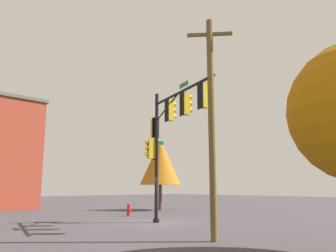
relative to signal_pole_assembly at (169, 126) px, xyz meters
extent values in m
plane|color=#413C41|center=(-1.53, 0.49, -5.18)|extent=(120.00, 120.00, 0.00)
cylinder|color=black|center=(-1.53, 0.49, -1.48)|extent=(0.20, 0.20, 7.40)
cylinder|color=black|center=(-1.53, 0.49, -5.08)|extent=(0.36, 0.36, 0.20)
cylinder|color=black|center=(1.32, -0.35, 1.61)|extent=(5.75, 1.82, 0.14)
cylinder|color=black|center=(-0.25, 0.11, 1.11)|extent=(2.62, 0.84, 1.07)
cube|color=gold|center=(0.10, 0.01, 0.86)|extent=(0.41, 0.44, 1.10)
cube|color=black|center=(0.05, -0.18, 0.86)|extent=(0.43, 0.16, 1.22)
sphere|color=maroon|center=(0.16, 0.20, 1.20)|extent=(0.22, 0.22, 0.22)
cylinder|color=gold|center=(0.17, 0.26, 1.25)|extent=(0.26, 0.20, 0.23)
sphere|color=#855607|center=(0.16, 0.20, 0.86)|extent=(0.22, 0.22, 0.22)
cylinder|color=gold|center=(0.17, 0.26, 0.91)|extent=(0.26, 0.20, 0.23)
sphere|color=#20FF59|center=(0.16, 0.20, 0.52)|extent=(0.22, 0.22, 0.22)
cylinder|color=gold|center=(0.17, 0.26, 0.57)|extent=(0.26, 0.20, 0.23)
cube|color=#E7B511|center=(1.73, -0.47, 0.86)|extent=(0.41, 0.44, 1.10)
cube|color=black|center=(1.67, -0.66, 0.86)|extent=(0.43, 0.17, 1.22)
sphere|color=maroon|center=(1.79, -0.28, 1.20)|extent=(0.22, 0.22, 0.22)
cylinder|color=#E7B511|center=(1.81, -0.22, 1.25)|extent=(0.26, 0.20, 0.23)
sphere|color=#855607|center=(1.79, -0.28, 0.86)|extent=(0.22, 0.22, 0.22)
cylinder|color=#E7B511|center=(1.81, -0.22, 0.91)|extent=(0.26, 0.20, 0.23)
sphere|color=#20FF59|center=(1.79, -0.28, 0.52)|extent=(0.22, 0.22, 0.22)
cylinder|color=#E7B511|center=(1.81, -0.22, 0.57)|extent=(0.26, 0.20, 0.23)
cube|color=gold|center=(3.36, -0.95, 0.86)|extent=(0.40, 0.43, 1.10)
cube|color=black|center=(3.31, -1.14, 0.86)|extent=(0.44, 0.15, 1.22)
sphere|color=maroon|center=(3.41, -0.76, 1.20)|extent=(0.22, 0.22, 0.22)
cylinder|color=gold|center=(3.43, -0.70, 1.25)|extent=(0.26, 0.20, 0.23)
sphere|color=#855607|center=(3.41, -0.76, 0.86)|extent=(0.22, 0.22, 0.22)
cylinder|color=gold|center=(3.43, -0.70, 0.91)|extent=(0.26, 0.20, 0.23)
sphere|color=#20FF59|center=(3.41, -0.76, 0.52)|extent=(0.22, 0.22, 0.22)
cylinder|color=gold|center=(3.43, -0.70, 0.57)|extent=(0.26, 0.20, 0.23)
cube|color=gold|center=(-1.86, 0.59, 0.21)|extent=(0.44, 0.41, 1.10)
cube|color=black|center=(-1.67, 0.53, 0.21)|extent=(0.16, 0.43, 1.22)
sphere|color=maroon|center=(-2.06, 0.64, 0.55)|extent=(0.22, 0.22, 0.22)
cylinder|color=gold|center=(-2.11, 0.66, 0.60)|extent=(0.20, 0.26, 0.23)
sphere|color=#855607|center=(-2.06, 0.64, 0.21)|extent=(0.22, 0.22, 0.22)
cylinder|color=gold|center=(-2.11, 0.66, 0.26)|extent=(0.20, 0.26, 0.23)
sphere|color=#20FF59|center=(-2.06, 0.64, -0.13)|extent=(0.22, 0.22, 0.22)
cylinder|color=gold|center=(-2.11, 0.66, -0.08)|extent=(0.20, 0.26, 0.23)
cube|color=gold|center=(-1.63, 0.15, -1.09)|extent=(0.41, 0.44, 1.10)
cube|color=black|center=(-1.57, 0.35, -1.09)|extent=(0.43, 0.16, 1.22)
sphere|color=maroon|center=(-1.68, -0.04, -0.75)|extent=(0.22, 0.22, 0.22)
cylinder|color=gold|center=(-1.70, -0.10, -0.70)|extent=(0.26, 0.20, 0.23)
sphere|color=#855607|center=(-1.68, -0.04, -1.09)|extent=(0.22, 0.22, 0.22)
cylinder|color=gold|center=(-1.70, -0.10, -1.04)|extent=(0.26, 0.20, 0.23)
sphere|color=#20FF59|center=(-1.68, -0.04, -1.43)|extent=(0.22, 0.22, 0.22)
cylinder|color=gold|center=(-1.70, -0.10, -1.38)|extent=(0.26, 0.20, 0.23)
cube|color=white|center=(1.61, -0.44, 1.91)|extent=(0.91, 0.28, 0.26)
cube|color=#1F722F|center=(1.61, -0.44, 1.91)|extent=(0.87, 0.28, 0.22)
cube|color=white|center=(-1.53, 0.49, -0.69)|extent=(0.28, 0.91, 0.26)
cube|color=#0C6638|center=(-1.53, 0.49, -0.69)|extent=(0.28, 0.87, 0.22)
cylinder|color=brown|center=(5.05, -2.51, -0.90)|extent=(0.26, 0.26, 8.57)
cube|color=brown|center=(5.05, -2.51, 2.79)|extent=(1.44, 1.27, 0.12)
cylinder|color=red|center=(-6.00, 1.92, -4.85)|extent=(0.24, 0.24, 0.65)
sphere|color=red|center=(-6.00, 1.92, -4.46)|extent=(0.22, 0.22, 0.22)
cylinder|color=red|center=(-5.85, 1.92, -4.82)|extent=(0.12, 0.10, 0.10)
cylinder|color=brown|center=(-9.19, 7.67, -4.10)|extent=(0.29, 0.29, 2.16)
cone|color=#AF6917|center=(-9.19, 7.67, -1.04)|extent=(3.55, 3.55, 3.95)
cube|color=#4F5845|center=(-20.74, -2.50, 4.68)|extent=(7.32, 6.41, 0.30)
cube|color=#A5B7C6|center=(-23.06, 0.57, -2.76)|extent=(0.90, 0.04, 1.20)
cube|color=#A5B7C6|center=(-20.40, 0.57, 3.27)|extent=(0.90, 0.04, 1.20)
cube|color=#A5B7C6|center=(-21.02, 0.57, 1.43)|extent=(0.90, 0.04, 1.20)
camera|label=1|loc=(13.25, -12.51, -3.25)|focal=36.57mm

